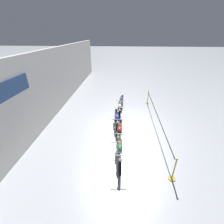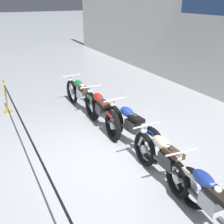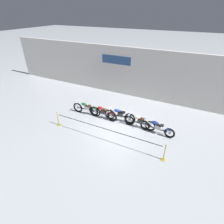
{
  "view_description": "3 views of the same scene",
  "coord_description": "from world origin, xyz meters",
  "px_view_note": "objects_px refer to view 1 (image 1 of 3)",
  "views": [
    {
      "loc": [
        -7.66,
        0.48,
        5.05
      ],
      "look_at": [
        0.17,
        1.05,
        0.88
      ],
      "focal_mm": 24.0,
      "sensor_mm": 36.0,
      "label": 1
    },
    {
      "loc": [
        4.97,
        -2.27,
        3.32
      ],
      "look_at": [
        -1.28,
        0.86,
        0.4
      ],
      "focal_mm": 45.0,
      "sensor_mm": 36.0,
      "label": 2
    },
    {
      "loc": [
        4.09,
        -8.7,
        6.92
      ],
      "look_at": [
        -0.58,
        0.6,
        0.69
      ],
      "focal_mm": 28.0,
      "sensor_mm": 36.0,
      "label": 3
    }
  ],
  "objects_px": {
    "motorcycle_green_0": "(119,151)",
    "stanchion_far_left": "(162,130)",
    "motorcycle_red_1": "(120,133)",
    "stanchion_mid_left": "(148,99)",
    "motorcycle_cream_3": "(120,109)",
    "motorcycle_blue_2": "(117,120)",
    "motorcycle_blue_4": "(121,102)"
  },
  "relations": [
    {
      "from": "motorcycle_green_0",
      "to": "stanchion_far_left",
      "type": "xyz_separation_m",
      "value": [
        1.4,
        -2.08,
        0.21
      ]
    },
    {
      "from": "motorcycle_blue_2",
      "to": "stanchion_far_left",
      "type": "bearing_deg",
      "value": -117.4
    },
    {
      "from": "motorcycle_red_1",
      "to": "stanchion_mid_left",
      "type": "relative_size",
      "value": 2.19
    },
    {
      "from": "stanchion_far_left",
      "to": "stanchion_mid_left",
      "type": "height_order",
      "value": "same"
    },
    {
      "from": "motorcycle_blue_4",
      "to": "stanchion_far_left",
      "type": "xyz_separation_m",
      "value": [
        -3.89,
        -2.1,
        0.24
      ]
    },
    {
      "from": "motorcycle_green_0",
      "to": "stanchion_far_left",
      "type": "height_order",
      "value": "stanchion_far_left"
    },
    {
      "from": "motorcycle_cream_3",
      "to": "stanchion_far_left",
      "type": "xyz_separation_m",
      "value": [
        -2.7,
        -2.19,
        0.22
      ]
    },
    {
      "from": "motorcycle_blue_2",
      "to": "motorcycle_cream_3",
      "type": "bearing_deg",
      "value": -4.77
    },
    {
      "from": "motorcycle_green_0",
      "to": "motorcycle_red_1",
      "type": "bearing_deg",
      "value": 1.4
    },
    {
      "from": "motorcycle_cream_3",
      "to": "motorcycle_blue_2",
      "type": "bearing_deg",
      "value": 175.23
    },
    {
      "from": "motorcycle_cream_3",
      "to": "motorcycle_blue_4",
      "type": "distance_m",
      "value": 1.19
    },
    {
      "from": "motorcycle_blue_2",
      "to": "motorcycle_green_0",
      "type": "bearing_deg",
      "value": -174.78
    },
    {
      "from": "motorcycle_red_1",
      "to": "stanchion_mid_left",
      "type": "xyz_separation_m",
      "value": [
        4.84,
        -2.11,
        -0.12
      ]
    },
    {
      "from": "motorcycle_green_0",
      "to": "motorcycle_cream_3",
      "type": "bearing_deg",
      "value": 1.56
    },
    {
      "from": "motorcycle_blue_2",
      "to": "stanchion_far_left",
      "type": "relative_size",
      "value": 0.32
    },
    {
      "from": "motorcycle_red_1",
      "to": "motorcycle_blue_2",
      "type": "distance_m",
      "value": 1.26
    },
    {
      "from": "stanchion_far_left",
      "to": "motorcycle_blue_2",
      "type": "bearing_deg",
      "value": 62.6
    },
    {
      "from": "motorcycle_red_1",
      "to": "motorcycle_blue_4",
      "type": "distance_m",
      "value": 3.93
    },
    {
      "from": "motorcycle_green_0",
      "to": "stanchion_mid_left",
      "type": "height_order",
      "value": "stanchion_mid_left"
    },
    {
      "from": "motorcycle_blue_4",
      "to": "motorcycle_red_1",
      "type": "bearing_deg",
      "value": 179.76
    },
    {
      "from": "motorcycle_red_1",
      "to": "stanchion_mid_left",
      "type": "distance_m",
      "value": 5.28
    },
    {
      "from": "motorcycle_cream_3",
      "to": "motorcycle_blue_4",
      "type": "xyz_separation_m",
      "value": [
        1.19,
        -0.1,
        -0.02
      ]
    },
    {
      "from": "stanchion_mid_left",
      "to": "motorcycle_red_1",
      "type": "bearing_deg",
      "value": 156.43
    },
    {
      "from": "motorcycle_blue_2",
      "to": "motorcycle_blue_4",
      "type": "height_order",
      "value": "motorcycle_blue_2"
    },
    {
      "from": "motorcycle_cream_3",
      "to": "motorcycle_blue_4",
      "type": "height_order",
      "value": "motorcycle_cream_3"
    },
    {
      "from": "motorcycle_blue_4",
      "to": "motorcycle_cream_3",
      "type": "bearing_deg",
      "value": 175.4
    },
    {
      "from": "motorcycle_blue_4",
      "to": "stanchion_mid_left",
      "type": "relative_size",
      "value": 2.16
    },
    {
      "from": "stanchion_mid_left",
      "to": "motorcycle_blue_4",
      "type": "bearing_deg",
      "value": 113.59
    },
    {
      "from": "motorcycle_green_0",
      "to": "motorcycle_cream_3",
      "type": "distance_m",
      "value": 4.11
    },
    {
      "from": "motorcycle_blue_2",
      "to": "motorcycle_blue_4",
      "type": "relative_size",
      "value": 1.0
    },
    {
      "from": "motorcycle_blue_2",
      "to": "motorcycle_blue_4",
      "type": "distance_m",
      "value": 2.7
    },
    {
      "from": "motorcycle_red_1",
      "to": "motorcycle_cream_3",
      "type": "bearing_deg",
      "value": 1.64
    }
  ]
}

